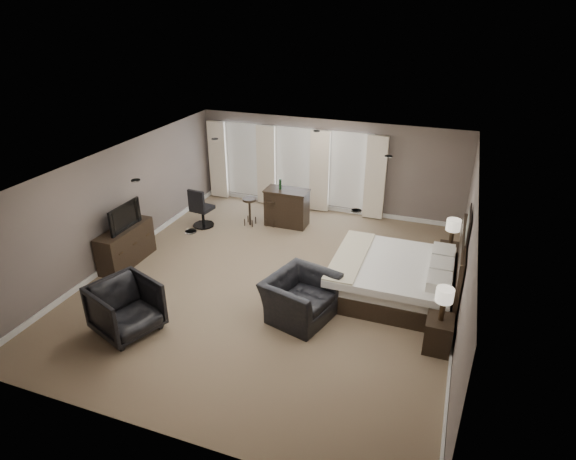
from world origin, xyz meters
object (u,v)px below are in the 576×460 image
(bed, at_px, (401,263))
(armchair_far, at_px, (126,306))
(nightstand_far, at_px, (448,257))
(tv, at_px, (123,225))
(desk_chair, at_px, (202,207))
(bar_counter, at_px, (287,207))
(lamp_far, at_px, (452,233))
(lamp_near, at_px, (443,304))
(bar_stool_left, at_px, (250,212))
(dresser, at_px, (126,246))
(bar_stool_right, at_px, (271,213))
(armchair_near, at_px, (300,291))
(nightstand_near, at_px, (438,334))

(bed, bearing_deg, armchair_far, -147.25)
(nightstand_far, xyz_separation_m, tv, (-6.92, -2.21, 0.65))
(tv, bearing_deg, desk_chair, -15.51)
(nightstand_far, xyz_separation_m, bar_counter, (-4.20, 1.00, 0.21))
(lamp_far, distance_m, armchair_far, 6.87)
(lamp_near, height_order, bar_counter, lamp_near)
(armchair_far, bearing_deg, bar_stool_left, 18.49)
(dresser, relative_size, desk_chair, 1.39)
(bar_stool_left, height_order, desk_chair, desk_chair)
(dresser, xyz_separation_m, armchair_far, (1.59, -2.10, 0.10))
(bed, height_order, dresser, bed)
(nightstand_far, distance_m, lamp_near, 2.96)
(bar_stool_right, bearing_deg, armchair_near, -60.53)
(bed, xyz_separation_m, lamp_near, (0.89, -1.45, 0.15))
(armchair_near, bearing_deg, bar_counter, 39.68)
(nightstand_near, relative_size, bar_stool_left, 0.80)
(tv, height_order, bar_stool_left, tv)
(lamp_far, height_order, armchair_far, lamp_far)
(bar_stool_left, relative_size, desk_chair, 0.69)
(tv, distance_m, armchair_far, 2.67)
(bed, relative_size, bar_stool_right, 3.28)
(tv, height_order, bar_counter, tv)
(bar_counter, xyz_separation_m, bar_stool_left, (-0.93, -0.34, -0.12))
(dresser, height_order, armchair_far, armchair_far)
(tv, distance_m, bar_stool_left, 3.43)
(armchair_near, bearing_deg, bar_stool_left, 52.87)
(lamp_near, distance_m, dresser, 6.97)
(tv, xyz_separation_m, armchair_far, (1.59, -2.10, -0.41))
(armchair_far, xyz_separation_m, bar_stool_left, (0.21, 4.97, -0.16))
(dresser, height_order, tv, tv)
(lamp_far, xyz_separation_m, armchair_far, (-5.33, -4.31, -0.37))
(lamp_far, xyz_separation_m, dresser, (-6.92, -2.21, -0.46))
(nightstand_near, bearing_deg, armchair_far, -165.20)
(lamp_far, bearing_deg, bar_stool_right, 169.96)
(armchair_far, bearing_deg, tv, 57.89)
(bar_counter, bearing_deg, armchair_near, -66.37)
(bed, height_order, bar_stool_left, bed)
(nightstand_near, height_order, bar_stool_right, bar_stool_right)
(dresser, xyz_separation_m, tv, (0.00, 0.00, 0.51))
(nightstand_far, distance_m, armchair_far, 6.86)
(tv, height_order, bar_stool_right, tv)
(tv, relative_size, bar_stool_left, 1.34)
(armchair_near, relative_size, bar_counter, 1.11)
(nightstand_far, xyz_separation_m, armchair_near, (-2.53, -2.81, 0.27))
(bar_stool_right, bearing_deg, desk_chair, -158.70)
(bar_stool_left, xyz_separation_m, desk_chair, (-1.14, -0.51, 0.17))
(bed, bearing_deg, lamp_far, 58.46)
(nightstand_near, xyz_separation_m, bar_stool_right, (-4.58, 3.71, 0.06))
(desk_chair, bearing_deg, dresser, 81.28)
(tv, xyz_separation_m, bar_stool_left, (1.79, 2.86, -0.57))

